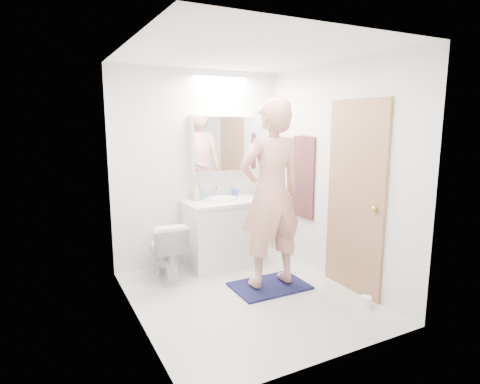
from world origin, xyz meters
TOP-DOWN VIEW (x-y plane):
  - floor at (0.00, 0.00)m, footprint 2.50×2.50m
  - ceiling at (0.00, 0.00)m, footprint 2.50×2.50m
  - wall_back at (0.00, 1.25)m, footprint 2.50×0.00m
  - wall_front at (0.00, -1.25)m, footprint 2.50×0.00m
  - wall_left at (-1.10, 0.00)m, footprint 0.00×2.50m
  - wall_right at (1.10, 0.00)m, footprint 0.00×2.50m
  - vanity_cabinet at (0.19, 0.96)m, footprint 0.90×0.55m
  - countertop at (0.19, 0.96)m, footprint 0.95×0.58m
  - sink_basin at (0.19, 0.99)m, footprint 0.36×0.36m
  - faucet at (0.19, 1.19)m, footprint 0.02×0.02m
  - medicine_cabinet at (0.30, 1.18)m, footprint 0.88×0.14m
  - mirror_panel at (0.30, 1.10)m, footprint 0.84×0.01m
  - toilet at (-0.59, 0.85)m, footprint 0.42×0.69m
  - bath_rug at (0.33, 0.10)m, footprint 0.80×0.56m
  - person at (0.33, 0.10)m, footprint 0.72×0.48m
  - door at (1.08, -0.35)m, footprint 0.04×0.80m
  - door_knob at (1.04, -0.65)m, footprint 0.06×0.06m
  - towel at (1.08, 0.55)m, footprint 0.02×0.42m
  - towel_hook at (1.07, 0.55)m, footprint 0.07×0.02m
  - soap_bottle_a at (-0.11, 1.11)m, footprint 0.11×0.11m
  - soap_bottle_b at (-0.05, 1.15)m, footprint 0.11×0.11m
  - toothbrush_cup at (0.43, 1.12)m, footprint 0.11×0.11m
  - toilet_paper_roll at (0.92, -0.73)m, footprint 0.11×0.11m

SIDE VIEW (x-z plane):
  - floor at x=0.00m, z-range 0.00..0.00m
  - bath_rug at x=0.33m, z-range 0.00..0.02m
  - toilet_paper_roll at x=0.92m, z-range 0.00..0.10m
  - toilet at x=-0.59m, z-range 0.00..0.68m
  - vanity_cabinet at x=0.19m, z-range 0.00..0.78m
  - countertop at x=0.19m, z-range 0.78..0.82m
  - sink_basin at x=0.19m, z-range 0.82..0.85m
  - toothbrush_cup at x=0.43m, z-range 0.82..0.91m
  - faucet at x=0.19m, z-range 0.82..0.98m
  - soap_bottle_b at x=-0.05m, z-range 0.82..1.00m
  - soap_bottle_a at x=-0.11m, z-range 0.82..1.05m
  - door_knob at x=1.04m, z-range 0.92..0.98m
  - door at x=1.08m, z-range 0.00..2.00m
  - person at x=0.33m, z-range 0.05..2.01m
  - towel at x=1.08m, z-range 0.60..1.60m
  - wall_back at x=0.00m, z-range -0.05..2.45m
  - wall_front at x=0.00m, z-range -0.05..2.45m
  - wall_left at x=-1.10m, z-range -0.05..2.45m
  - wall_right at x=1.10m, z-range -0.05..2.45m
  - medicine_cabinet at x=0.30m, z-range 1.15..1.85m
  - mirror_panel at x=0.30m, z-range 1.17..1.83m
  - towel_hook at x=1.07m, z-range 1.61..1.63m
  - ceiling at x=0.00m, z-range 2.40..2.40m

